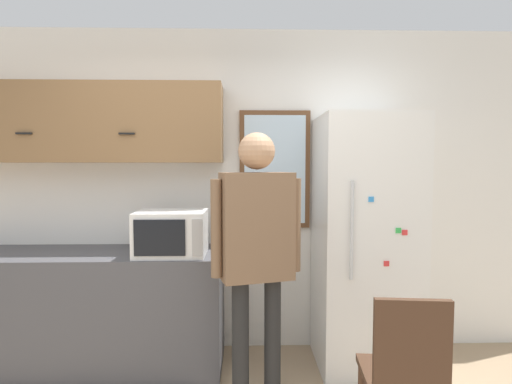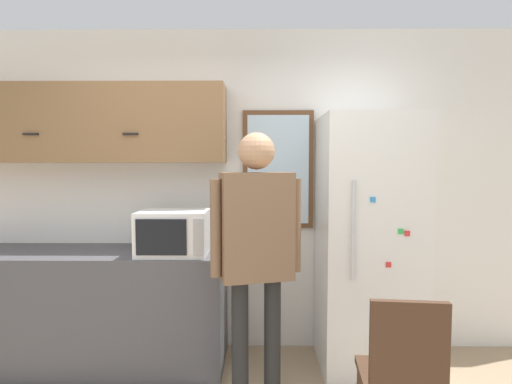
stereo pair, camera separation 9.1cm
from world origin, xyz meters
TOP-DOWN VIEW (x-y plane):
  - back_wall at (0.00, 1.77)m, footprint 6.00×0.06m
  - counter at (-1.10, 1.42)m, footprint 2.20×0.64m
  - upper_cabinets at (-1.10, 1.59)m, footprint 2.20×0.32m
  - microwave at (-0.37, 1.33)m, footprint 0.51×0.41m
  - person at (0.25, 0.90)m, footprint 0.59×0.33m
  - refrigerator at (1.11, 1.39)m, footprint 0.73×0.71m
  - chair at (1.01, 0.33)m, footprint 0.44×0.44m
  - window at (0.43, 1.73)m, footprint 0.59×0.05m

SIDE VIEW (x-z plane):
  - counter at x=-1.10m, z-range 0.00..0.90m
  - chair at x=1.01m, z-range 0.05..0.97m
  - refrigerator at x=1.11m, z-range 0.00..1.95m
  - microwave at x=-0.37m, z-range 0.90..1.23m
  - person at x=0.25m, z-range 0.21..1.99m
  - back_wall at x=0.00m, z-range 0.00..2.70m
  - window at x=0.43m, z-range 1.04..2.03m
  - upper_cabinets at x=-1.10m, z-range 1.59..2.22m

